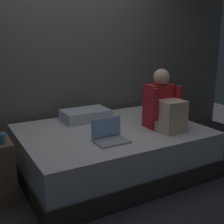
% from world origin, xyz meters
% --- Properties ---
extents(ground_plane, '(8.00, 8.00, 0.00)m').
position_xyz_m(ground_plane, '(0.00, 0.00, 0.00)').
color(ground_plane, '#2D2D33').
extents(wall_back, '(5.60, 0.10, 2.70)m').
position_xyz_m(wall_back, '(0.00, 1.20, 1.35)').
color(wall_back, '#605B56').
rests_on(wall_back, ground_plane).
extents(bed, '(2.00, 1.50, 0.50)m').
position_xyz_m(bed, '(0.20, 0.30, 0.25)').
color(bed, '#332D2B').
rests_on(bed, ground_plane).
extents(person_sitting, '(0.39, 0.44, 0.66)m').
position_xyz_m(person_sitting, '(0.71, 0.03, 0.75)').
color(person_sitting, '#B21E28').
rests_on(person_sitting, bed).
extents(laptop, '(0.32, 0.23, 0.22)m').
position_xyz_m(laptop, '(-0.01, -0.04, 0.56)').
color(laptop, '#9EA0A5').
rests_on(laptop, bed).
extents(pillow, '(0.56, 0.36, 0.13)m').
position_xyz_m(pillow, '(0.09, 0.75, 0.57)').
color(pillow, silver).
rests_on(pillow, bed).
extents(mug, '(0.08, 0.08, 0.09)m').
position_xyz_m(mug, '(-0.97, 0.19, 0.63)').
color(mug, teal).
rests_on(mug, nightstand).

